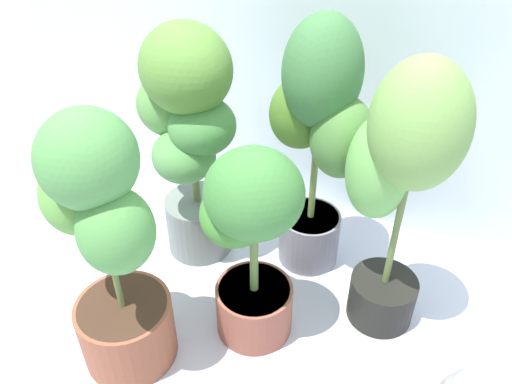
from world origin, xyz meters
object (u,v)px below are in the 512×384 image
at_px(potted_plant_back_center, 319,130).
at_px(potted_plant_center, 250,235).
at_px(potted_plant_back_left, 188,128).
at_px(potted_plant_front_left, 107,247).
at_px(potted_plant_back_right, 400,174).

distance_m(potted_plant_back_center, potted_plant_center, 0.41).
bearing_deg(potted_plant_back_left, potted_plant_front_left, -80.78).
xyz_separation_m(potted_plant_back_center, potted_plant_front_left, (-0.32, -0.65, -0.11)).
bearing_deg(potted_plant_back_left, potted_plant_back_center, 19.91).
bearing_deg(potted_plant_back_left, potted_plant_center, -33.02).
distance_m(potted_plant_back_center, potted_plant_back_right, 0.32).
bearing_deg(potted_plant_center, potted_plant_front_left, -135.24).
distance_m(potted_plant_center, potted_plant_back_right, 0.45).
relative_size(potted_plant_front_left, potted_plant_center, 1.25).
relative_size(potted_plant_back_center, potted_plant_front_left, 1.09).
bearing_deg(potted_plant_center, potted_plant_back_right, 35.49).
distance_m(potted_plant_back_left, potted_plant_center, 0.45).
xyz_separation_m(potted_plant_front_left, potted_plant_back_right, (0.61, 0.51, 0.12)).
bearing_deg(potted_plant_front_left, potted_plant_back_right, 39.97).
bearing_deg(potted_plant_back_right, potted_plant_back_center, 154.92).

